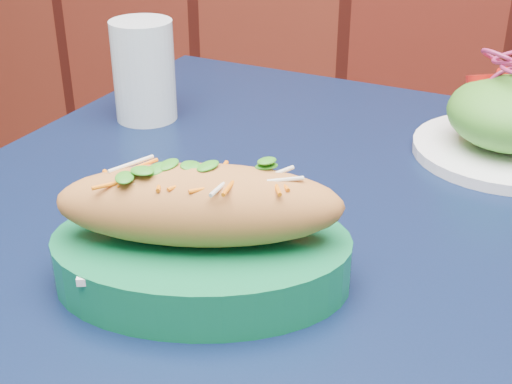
# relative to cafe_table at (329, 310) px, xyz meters

# --- Properties ---
(cafe_table) EXTENTS (0.93, 0.93, 0.75)m
(cafe_table) POSITION_rel_cafe_table_xyz_m (0.00, 0.00, 0.00)
(cafe_table) COLOR black
(cafe_table) RESTS_ON ground
(banh_mi_basket) EXTENTS (0.26, 0.20, 0.11)m
(banh_mi_basket) POSITION_rel_cafe_table_xyz_m (-0.09, -0.11, 0.13)
(banh_mi_basket) COLOR #0E6A3C
(banh_mi_basket) RESTS_ON cafe_table
(salad_plate) EXTENTS (0.20, 0.20, 0.11)m
(salad_plate) POSITION_rel_cafe_table_xyz_m (0.15, 0.21, 0.13)
(salad_plate) COLOR white
(salad_plate) RESTS_ON cafe_table
(water_glass) EXTENTS (0.07, 0.07, 0.12)m
(water_glass) POSITION_rel_cafe_table_xyz_m (-0.27, 0.21, 0.15)
(water_glass) COLOR silver
(water_glass) RESTS_ON cafe_table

